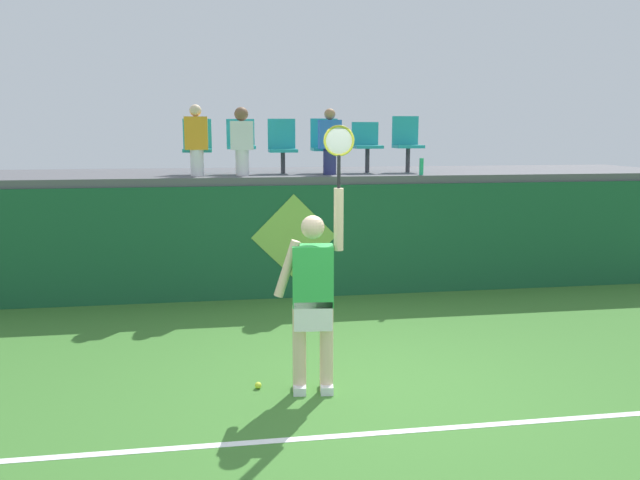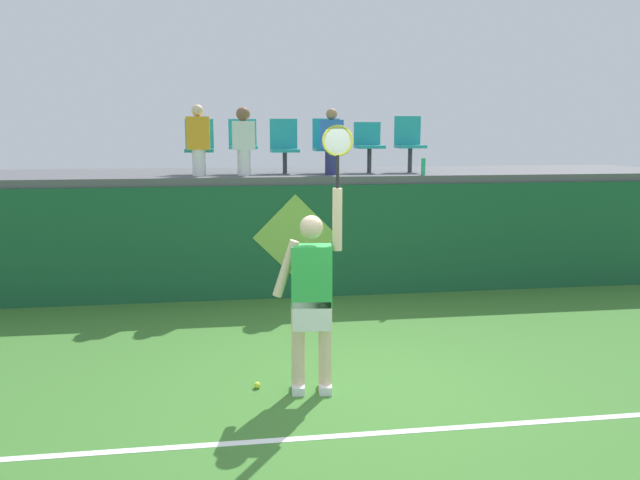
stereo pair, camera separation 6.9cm
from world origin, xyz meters
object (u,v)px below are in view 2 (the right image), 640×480
(stadium_chair_0, at_px, (200,144))
(stadium_chair_1, at_px, (243,143))
(stadium_chair_5, at_px, (409,141))
(spectator_1, at_px, (244,140))
(tennis_player, at_px, (312,294))
(tennis_ball, at_px, (257,385))
(water_bottle, at_px, (423,167))
(stadium_chair_4, at_px, (369,143))
(stadium_chair_2, at_px, (284,144))
(spectator_2, at_px, (198,139))
(spectator_0, at_px, (332,141))
(stadium_chair_3, at_px, (327,143))

(stadium_chair_0, relative_size, stadium_chair_1, 1.00)
(stadium_chair_5, bearing_deg, spectator_1, -170.79)
(tennis_player, distance_m, tennis_ball, 1.08)
(water_bottle, bearing_deg, stadium_chair_0, 167.14)
(tennis_player, height_order, stadium_chair_4, stadium_chair_4)
(stadium_chair_2, relative_size, stadium_chair_5, 0.95)
(water_bottle, xyz_separation_m, spectator_2, (-3.38, 0.36, 0.41))
(water_bottle, bearing_deg, stadium_chair_5, 90.67)
(stadium_chair_2, height_order, stadium_chair_5, stadium_chair_5)
(stadium_chair_0, bearing_deg, spectator_2, -90.00)
(stadium_chair_1, xyz_separation_m, spectator_1, (0.00, -0.43, 0.05))
(stadium_chair_5, height_order, spectator_0, spectator_0)
(stadium_chair_1, bearing_deg, stadium_chair_0, 179.49)
(tennis_ball, height_order, stadium_chair_5, stadium_chair_5)
(stadium_chair_5, bearing_deg, tennis_ball, -122.46)
(stadium_chair_3, bearing_deg, stadium_chair_1, -179.76)
(tennis_ball, distance_m, stadium_chair_1, 4.84)
(stadium_chair_1, distance_m, stadium_chair_4, 2.02)
(stadium_chair_0, relative_size, spectator_0, 0.85)
(water_bottle, bearing_deg, stadium_chair_1, 164.22)
(tennis_player, height_order, tennis_ball, tennis_player)
(spectator_1, bearing_deg, stadium_chair_1, 90.00)
(tennis_ball, relative_size, stadium_chair_3, 0.08)
(tennis_player, distance_m, spectator_1, 4.25)
(tennis_player, bearing_deg, spectator_2, 106.35)
(spectator_0, bearing_deg, tennis_ball, -109.58)
(tennis_ball, relative_size, stadium_chair_1, 0.08)
(water_bottle, relative_size, stadium_chair_3, 0.30)
(stadium_chair_4, relative_size, stadium_chair_5, 0.89)
(water_bottle, xyz_separation_m, stadium_chair_1, (-2.71, 0.77, 0.36))
(stadium_chair_2, bearing_deg, stadium_chair_4, -0.51)
(spectator_1, bearing_deg, spectator_0, -0.19)
(stadium_chair_2, xyz_separation_m, spectator_2, (-1.33, -0.41, 0.08))
(stadium_chair_1, relative_size, stadium_chair_5, 0.94)
(stadium_chair_4, bearing_deg, spectator_0, -147.55)
(stadium_chair_4, bearing_deg, stadium_chair_1, 179.86)
(water_bottle, xyz_separation_m, stadium_chair_4, (-0.69, 0.76, 0.34))
(spectator_2, bearing_deg, stadium_chair_0, 90.00)
(stadium_chair_2, xyz_separation_m, stadium_chair_4, (1.37, -0.01, 0.01))
(tennis_player, height_order, stadium_chair_2, stadium_chair_2)
(stadium_chair_0, distance_m, stadium_chair_1, 0.67)
(water_bottle, distance_m, stadium_chair_4, 1.08)
(tennis_player, bearing_deg, water_bottle, 58.85)
(spectator_0, distance_m, spectator_1, 1.34)
(stadium_chair_5, bearing_deg, stadium_chair_4, -179.13)
(tennis_ball, bearing_deg, spectator_0, 70.42)
(stadium_chair_2, bearing_deg, stadium_chair_0, -179.94)
(water_bottle, height_order, stadium_chair_3, stadium_chair_3)
(stadium_chair_2, relative_size, spectator_1, 0.84)
(stadium_chair_2, xyz_separation_m, stadium_chair_5, (2.05, -0.00, 0.05))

